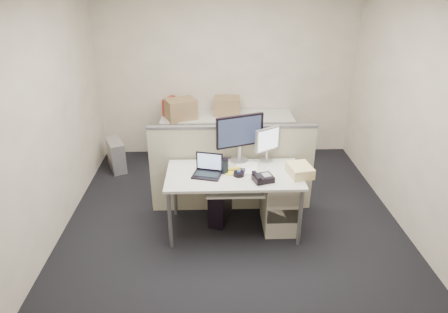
{
  "coord_description": "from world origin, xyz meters",
  "views": [
    {
      "loc": [
        -0.24,
        -3.91,
        2.78
      ],
      "look_at": [
        -0.11,
        0.15,
        0.87
      ],
      "focal_mm": 32.0,
      "sensor_mm": 36.0,
      "label": 1
    }
  ],
  "objects_px": {
    "laptop": "(207,166)",
    "desk": "(234,179)",
    "desk_phone": "(263,178)",
    "monitor_main": "(240,139)"
  },
  "relations": [
    {
      "from": "desk",
      "to": "laptop",
      "type": "height_order",
      "value": "laptop"
    },
    {
      "from": "desk",
      "to": "monitor_main",
      "type": "relative_size",
      "value": 2.63
    },
    {
      "from": "monitor_main",
      "to": "desk_phone",
      "type": "relative_size",
      "value": 2.8
    },
    {
      "from": "desk_phone",
      "to": "monitor_main",
      "type": "bearing_deg",
      "value": 96.87
    },
    {
      "from": "laptop",
      "to": "desk",
      "type": "bearing_deg",
      "value": 22.46
    },
    {
      "from": "monitor_main",
      "to": "desk_phone",
      "type": "distance_m",
      "value": 0.6
    },
    {
      "from": "desk",
      "to": "monitor_main",
      "type": "xyz_separation_m",
      "value": [
        0.08,
        0.32,
        0.35
      ]
    },
    {
      "from": "desk",
      "to": "desk_phone",
      "type": "relative_size",
      "value": 7.36
    },
    {
      "from": "desk",
      "to": "laptop",
      "type": "relative_size",
      "value": 4.94
    },
    {
      "from": "monitor_main",
      "to": "laptop",
      "type": "height_order",
      "value": "monitor_main"
    }
  ]
}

